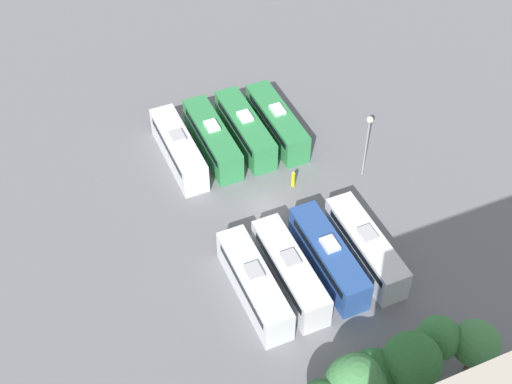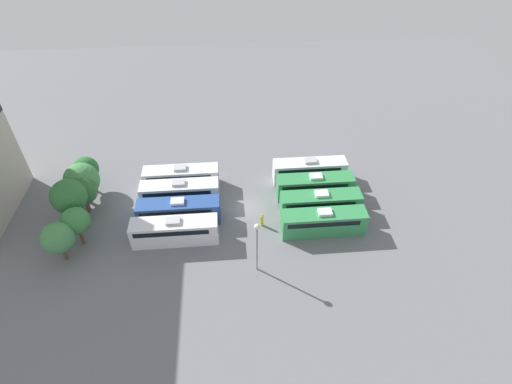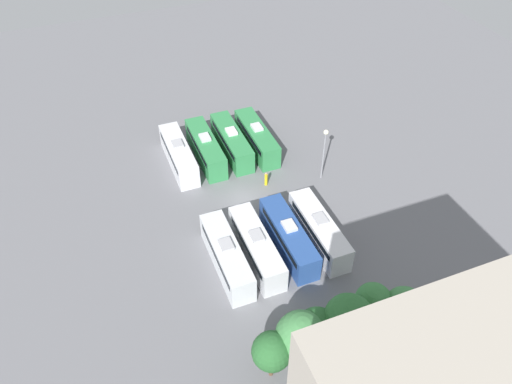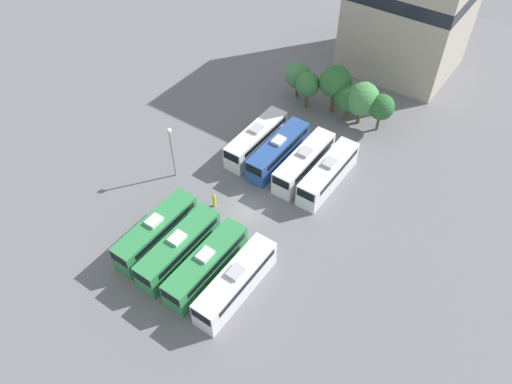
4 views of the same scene
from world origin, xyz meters
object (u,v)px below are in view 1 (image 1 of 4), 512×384
(tree_1, at_px, (439,338))
(worker_person, at_px, (293,179))
(bus_1, at_px, (245,129))
(bus_3, at_px, (179,148))
(bus_5, at_px, (329,257))
(light_pole, at_px, (368,136))
(bus_7, at_px, (254,284))
(bus_0, at_px, (277,122))
(tree_2, at_px, (412,362))
(bus_6, at_px, (290,271))
(bus_2, at_px, (212,138))
(tree_0, at_px, (476,344))
(tree_3, at_px, (374,375))
(bus_4, at_px, (366,246))

(tree_1, bearing_deg, worker_person, -86.89)
(bus_1, height_order, tree_1, tree_1)
(bus_3, relative_size, bus_5, 1.00)
(bus_1, relative_size, light_pole, 1.45)
(worker_person, bearing_deg, bus_7, 50.60)
(bus_0, relative_size, tree_1, 1.93)
(tree_2, bearing_deg, bus_6, -75.74)
(bus_1, bearing_deg, bus_2, 0.37)
(bus_5, xyz_separation_m, tree_0, (-5.09, 12.41, 1.68))
(bus_1, distance_m, worker_person, 7.68)
(bus_1, bearing_deg, tree_2, 89.12)
(bus_0, relative_size, bus_6, 1.00)
(light_pole, bearing_deg, worker_person, -10.13)
(light_pole, height_order, tree_1, light_pole)
(bus_7, distance_m, tree_1, 14.64)
(bus_6, relative_size, bus_7, 1.00)
(bus_7, bearing_deg, tree_1, 130.88)
(bus_3, relative_size, tree_2, 1.52)
(bus_2, height_order, tree_3, tree_3)
(bus_0, distance_m, bus_1, 3.30)
(bus_5, xyz_separation_m, worker_person, (-1.67, -10.07, -0.82))
(tree_1, bearing_deg, tree_2, 22.26)
(bus_5, bearing_deg, tree_2, 88.11)
(bus_7, xyz_separation_m, tree_0, (-11.77, 12.32, 1.68))
(tree_0, bearing_deg, light_pole, -98.73)
(bus_1, relative_size, tree_0, 1.96)
(bus_1, height_order, bus_5, same)
(tree_1, bearing_deg, bus_5, -75.71)
(bus_0, xyz_separation_m, bus_7, (10.01, 17.31, 0.00))
(bus_4, relative_size, tree_3, 1.92)
(light_pole, bearing_deg, bus_7, 30.80)
(bus_1, distance_m, bus_3, 6.90)
(tree_3, bearing_deg, bus_1, -95.53)
(bus_6, relative_size, light_pole, 1.45)
(light_pole, bearing_deg, bus_6, 37.00)
(bus_2, relative_size, tree_1, 1.93)
(bus_1, xyz_separation_m, bus_4, (-3.27, 17.81, 0.00))
(bus_1, distance_m, tree_1, 28.79)
(tree_3, bearing_deg, bus_6, -86.27)
(bus_1, relative_size, bus_4, 1.00)
(worker_person, xyz_separation_m, tree_2, (2.08, 22.46, 3.66))
(worker_person, relative_size, tree_1, 0.35)
(bus_1, distance_m, bus_6, 17.98)
(bus_5, bearing_deg, bus_3, -68.56)
(bus_6, height_order, tree_2, tree_2)
(bus_5, xyz_separation_m, tree_1, (-2.82, 11.06, 1.90))
(tree_1, relative_size, tree_3, 1.00)
(tree_0, distance_m, tree_2, 5.62)
(bus_2, bearing_deg, worker_person, 124.21)
(bus_0, xyz_separation_m, bus_6, (6.87, 17.30, 0.00))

